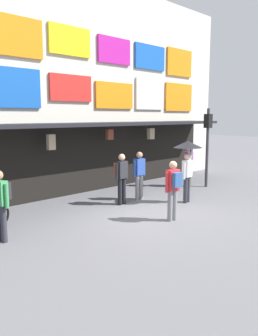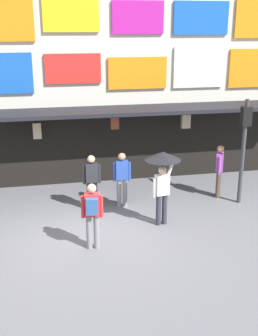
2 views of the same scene
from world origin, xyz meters
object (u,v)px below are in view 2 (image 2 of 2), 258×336
at_px(pedestrian_in_blue, 92,212).
at_px(pedestrian_in_black, 122,177).
at_px(pedestrian_in_green, 92,178).
at_px(pedestrian_with_umbrella, 163,168).
at_px(traffic_light_far, 244,135).
at_px(pedestrian_in_white, 219,168).

bearing_deg(pedestrian_in_blue, pedestrian_in_black, 64.09).
xyz_separation_m(pedestrian_in_green, pedestrian_with_umbrella, (1.74, -1.37, 0.66)).
relative_size(traffic_light_far, pedestrian_in_blue, 1.90).
relative_size(pedestrian_in_white, pedestrian_in_black, 1.00).
height_order(pedestrian_in_green, pedestrian_in_white, same).
distance_m(traffic_light_far, pedestrian_in_white, 1.40).
bearing_deg(pedestrian_with_umbrella, pedestrian_in_green, 141.80).
relative_size(pedestrian_in_blue, pedestrian_with_umbrella, 0.81).
relative_size(pedestrian_in_white, pedestrian_with_umbrella, 0.81).
xyz_separation_m(traffic_light_far, pedestrian_in_white, (-0.46, 0.57, -1.19)).
bearing_deg(pedestrian_in_white, traffic_light_far, -51.20).
bearing_deg(traffic_light_far, pedestrian_in_blue, -157.33).
height_order(pedestrian_in_black, pedestrian_in_blue, same).
xyz_separation_m(traffic_light_far, pedestrian_with_umbrella, (-2.76, -1.01, -0.50)).
xyz_separation_m(traffic_light_far, pedestrian_in_black, (-3.59, 0.40, -1.19)).
height_order(traffic_light_far, pedestrian_in_green, traffic_light_far).
distance_m(pedestrian_in_white, pedestrian_in_black, 3.14).
distance_m(traffic_light_far, pedestrian_in_black, 3.81).
bearing_deg(pedestrian_in_black, pedestrian_in_white, 3.18).
distance_m(pedestrian_in_green, pedestrian_with_umbrella, 2.31).
bearing_deg(pedestrian_in_blue, traffic_light_far, 22.67).
bearing_deg(pedestrian_in_black, pedestrian_in_green, -177.51).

